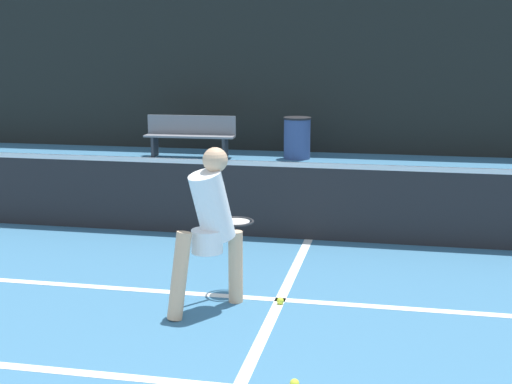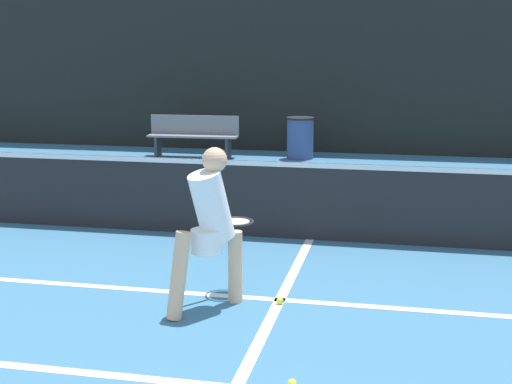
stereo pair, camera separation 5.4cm
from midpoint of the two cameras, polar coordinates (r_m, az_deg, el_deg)
The scene contains 12 objects.
court_service_line at distance 6.73m, azimuth 2.15°, elevation -8.61°, with size 8.25×0.10×0.01m, color white.
court_center_mark at distance 6.90m, azimuth 2.41°, elevation -8.09°, with size 0.10×3.90×0.01m, color white.
net at distance 8.62m, azimuth 4.57°, elevation -0.54°, with size 11.09×0.09×1.07m.
fence_back at distance 15.49m, azimuth 8.04°, elevation 9.22°, with size 24.00×0.06×3.36m.
player_practicing at distance 6.31m, azimuth -3.41°, elevation -2.45°, with size 0.70×1.16×1.47m.
tennis_ball_scattered_2 at distance 5.14m, azimuth 3.22°, elevation -15.05°, with size 0.07×0.07×0.07m, color #D1E033.
tennis_ball_scattered_3 at distance 7.86m, azimuth -6.08°, elevation -5.40°, with size 0.07×0.07×0.07m, color #D1E033.
tennis_ball_scattered_6 at distance 6.62m, azimuth 2.16°, elevation -8.70°, with size 0.07×0.07×0.07m, color #D1E033.
courtside_bench at distance 15.03m, azimuth -4.92°, elevation 4.65°, with size 1.91×0.45×0.86m.
trash_bin at distance 14.74m, azimuth 3.66°, elevation 4.34°, with size 0.57×0.57×0.86m.
parked_car at distance 18.93m, azimuth 14.01°, elevation 6.21°, with size 1.62×4.41×1.43m.
building_far at distance 28.68m, azimuth 9.96°, elevation 12.30°, with size 36.00×2.40×5.31m, color #B2ADA3.
Camera 2 is at (1.07, -1.67, 2.36)m, focal length 50.00 mm.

